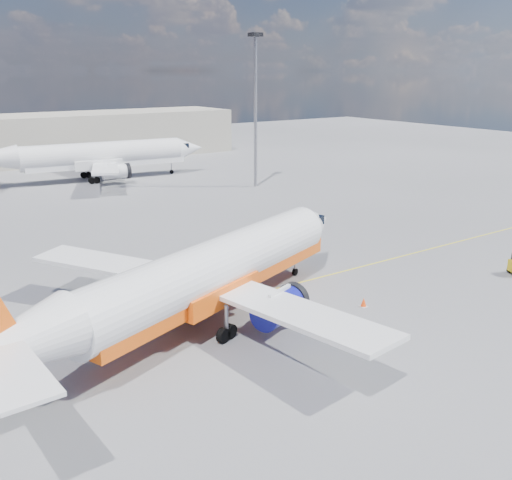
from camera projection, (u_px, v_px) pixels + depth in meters
ground at (267, 312)px, 37.48m from camera, size 240.00×240.00×0.00m
taxi_line at (242, 297)px, 39.85m from camera, size 70.00×0.15×0.01m
terminal_main at (38, 139)px, 98.31m from camera, size 70.00×14.00×8.00m
main_jet at (204, 275)px, 34.61m from camera, size 32.77×24.78×10.02m
second_jet at (95, 156)px, 81.66m from camera, size 34.55×27.21×10.48m
traffic_cone at (364, 302)px, 38.23m from camera, size 0.45×0.45×0.63m
floodlight_mast at (255, 97)px, 74.89m from camera, size 1.45×1.45×19.92m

